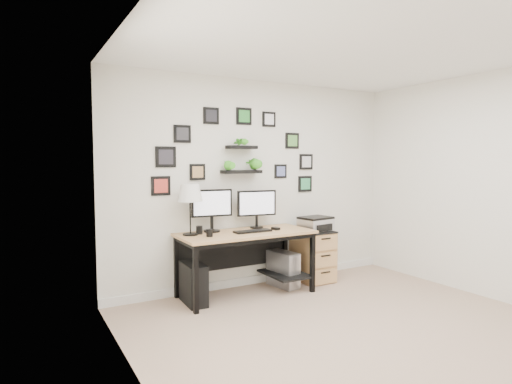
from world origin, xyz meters
TOP-DOWN VIEW (x-y plane):
  - room at (0.00, 1.98)m, footprint 4.00×4.00m
  - desk at (-0.35, 1.67)m, footprint 1.60×0.70m
  - monitor_left at (-0.73, 1.83)m, footprint 0.49×0.21m
  - monitor_right at (-0.13, 1.83)m, footprint 0.50×0.18m
  - keyboard at (-0.32, 1.59)m, footprint 0.45×0.15m
  - mouse at (0.00, 1.60)m, footprint 0.07×0.10m
  - table_lamp at (-1.03, 1.76)m, footprint 0.28×0.28m
  - mug at (-0.88, 1.56)m, footprint 0.07×0.07m
  - pen_cup at (-0.92, 1.76)m, footprint 0.07×0.07m
  - pc_tower_black at (-1.04, 1.64)m, footprint 0.22×0.46m
  - pc_tower_grey at (0.18, 1.69)m, footprint 0.26×0.47m
  - file_cabinet at (0.67, 1.72)m, footprint 0.43×0.53m
  - printer at (0.69, 1.69)m, footprint 0.44×0.37m
  - wall_decor at (-0.29, 1.93)m, footprint 2.24×0.18m

SIDE VIEW (x-z plane):
  - room at x=0.00m, z-range -1.95..2.05m
  - pc_tower_grey at x=0.18m, z-range 0.00..0.44m
  - pc_tower_black at x=-1.04m, z-range 0.00..0.45m
  - file_cabinet at x=0.67m, z-range 0.00..0.67m
  - desk at x=-0.35m, z-range 0.25..1.00m
  - keyboard at x=-0.32m, z-range 0.75..0.77m
  - printer at x=0.69m, z-range 0.67..0.85m
  - mouse at x=0.00m, z-range 0.75..0.78m
  - mug at x=-0.88m, z-range 0.75..0.83m
  - pen_cup at x=-0.92m, z-range 0.75..0.84m
  - monitor_right at x=-0.13m, z-range 0.79..1.26m
  - monitor_left at x=-0.73m, z-range 0.79..1.29m
  - table_lamp at x=-1.03m, z-range 0.92..1.50m
  - wall_decor at x=-0.29m, z-range 1.12..2.20m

